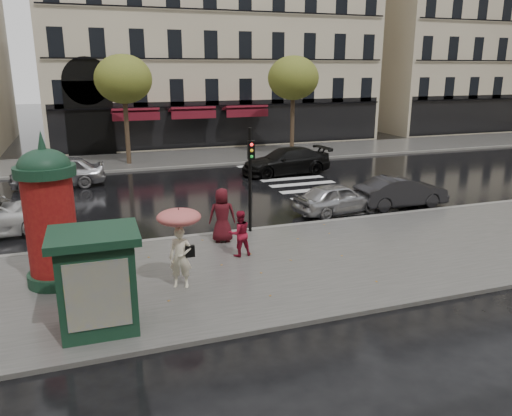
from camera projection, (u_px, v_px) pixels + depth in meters
name	position (u px, v px, depth m)	size (l,w,h in m)	color
ground	(255.00, 264.00, 15.34)	(160.00, 160.00, 0.00)	black
near_sidewalk	(260.00, 268.00, 14.87)	(90.00, 7.00, 0.12)	#474744
far_sidewalk	(159.00, 160.00, 32.58)	(90.00, 6.00, 0.12)	#474744
near_kerb	(227.00, 233.00, 18.04)	(90.00, 0.25, 0.14)	slate
far_kerb	(167.00, 168.00, 29.85)	(90.00, 0.25, 0.14)	slate
zebra_crossing	(303.00, 184.00, 25.97)	(3.60, 11.75, 0.01)	silver
bldg_far_corner	(204.00, 0.00, 41.45)	(26.00, 14.00, 22.90)	#B7A88C
bldg_far_right	(474.00, 12.00, 50.38)	(24.00, 14.00, 22.90)	#B7A88C
tree_far_left	(123.00, 80.00, 29.65)	(3.40, 3.40, 6.64)	#38281C
tree_far_right	(293.00, 78.00, 33.16)	(3.40, 3.40, 6.64)	#38281C
woman_umbrella	(180.00, 235.00, 13.10)	(1.16, 1.16, 2.24)	beige
woman_red	(240.00, 233.00, 15.54)	(0.71, 0.56, 1.47)	maroon
man_burgundy	(222.00, 215.00, 16.79)	(0.90, 0.59, 1.85)	#450D14
morris_column	(50.00, 213.00, 13.22)	(1.56, 1.56, 4.19)	#133221
traffic_light	(250.00, 170.00, 17.43)	(0.25, 0.36, 3.73)	black
newsstand	(97.00, 280.00, 11.02)	(1.95, 1.66, 2.31)	#133221
car_silver	(337.00, 198.00, 20.61)	(1.51, 3.74, 1.28)	#A7A8AC
car_darkgrey	(401.00, 192.00, 21.59)	(1.40, 4.02, 1.33)	black
car_black	(286.00, 161.00, 28.23)	(2.08, 5.13, 1.49)	black
car_far_silver	(58.00, 172.00, 25.13)	(1.84, 4.57, 1.56)	#A9A8AD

